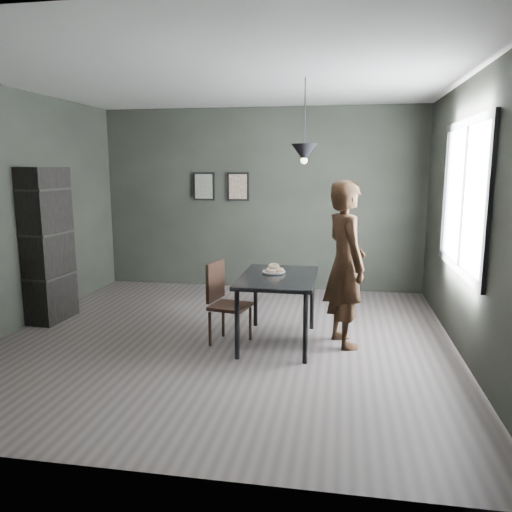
% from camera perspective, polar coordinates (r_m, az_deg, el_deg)
% --- Properties ---
extents(ground, '(5.00, 5.00, 0.00)m').
position_cam_1_polar(ground, '(5.68, -3.62, -9.46)').
color(ground, '#393331').
rests_on(ground, ground).
extents(back_wall, '(5.00, 0.10, 2.80)m').
position_cam_1_polar(back_wall, '(7.82, 0.53, 6.46)').
color(back_wall, black).
rests_on(back_wall, ground).
extents(ceiling, '(5.00, 5.00, 0.02)m').
position_cam_1_polar(ceiling, '(5.42, -3.97, 19.64)').
color(ceiling, silver).
rests_on(ceiling, ground).
extents(window_assembly, '(0.04, 1.96, 1.56)m').
position_cam_1_polar(window_assembly, '(5.54, 22.60, 6.24)').
color(window_assembly, white).
rests_on(window_assembly, ground).
extents(cafe_table, '(0.80, 1.20, 0.75)m').
position_cam_1_polar(cafe_table, '(5.38, 2.54, -3.09)').
color(cafe_table, black).
rests_on(cafe_table, ground).
extents(white_plate, '(0.23, 0.23, 0.01)m').
position_cam_1_polar(white_plate, '(5.51, 2.05, -1.89)').
color(white_plate, white).
rests_on(white_plate, cafe_table).
extents(donut_pile, '(0.20, 0.21, 0.10)m').
position_cam_1_polar(donut_pile, '(5.50, 2.05, -1.49)').
color(donut_pile, '#F6E1BF').
rests_on(donut_pile, white_plate).
extents(woman, '(0.64, 0.76, 1.77)m').
position_cam_1_polar(woman, '(5.37, 10.17, -0.93)').
color(woman, black).
rests_on(woman, ground).
extents(wood_chair, '(0.46, 0.46, 0.90)m').
position_cam_1_polar(wood_chair, '(5.44, -3.74, -4.72)').
color(wood_chair, black).
rests_on(wood_chair, ground).
extents(shelf_unit, '(0.40, 0.65, 1.90)m').
position_cam_1_polar(shelf_unit, '(6.67, -22.77, 1.14)').
color(shelf_unit, black).
rests_on(shelf_unit, ground).
extents(pendant_lamp, '(0.28, 0.28, 0.86)m').
position_cam_1_polar(pendant_lamp, '(5.32, 5.52, 11.69)').
color(pendant_lamp, black).
rests_on(pendant_lamp, ground).
extents(framed_print_left, '(0.34, 0.04, 0.44)m').
position_cam_1_polar(framed_print_left, '(7.97, -5.96, 7.92)').
color(framed_print_left, black).
rests_on(framed_print_left, ground).
extents(framed_print_right, '(0.34, 0.04, 0.44)m').
position_cam_1_polar(framed_print_right, '(7.84, -2.05, 7.93)').
color(framed_print_right, black).
rests_on(framed_print_right, ground).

